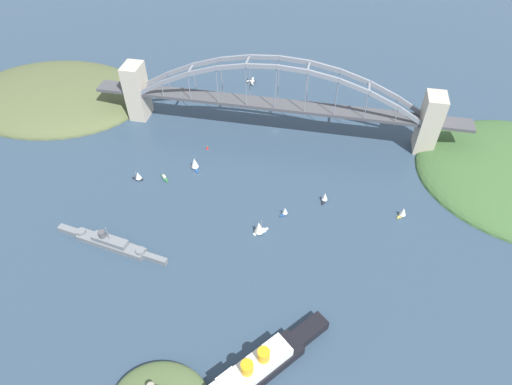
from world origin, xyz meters
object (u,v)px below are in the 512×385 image
Objects in this scene: seaplane_taxiing_near_bridge at (252,82)px; small_boat_2 at (325,197)px; small_boat_3 at (165,178)px; naval_cruiser at (110,243)px; small_boat_4 at (403,212)px; small_boat_1 at (285,211)px; channel_marker_buoy at (207,148)px; ocean_liner at (252,373)px; small_boat_0 at (138,176)px; small_boat_6 at (195,163)px; harbor_arch_bridge at (276,104)px; small_boat_5 at (259,227)px.

small_boat_2 is (-78.26, 138.80, 1.38)m from seaplane_taxiing_near_bridge.
small_boat_2 is at bearing 179.93° from small_boat_3.
small_boat_3 is at bearing -0.07° from small_boat_2.
naval_cruiser is 9.67× the size of small_boat_4.
channel_marker_buoy is at bearing -39.52° from small_boat_1.
channel_marker_buoy is at bearing -16.63° from small_boat_4.
channel_marker_buoy is (68.45, -165.03, -4.53)m from ocean_liner.
small_boat_6 reaches higher than small_boat_0.
ocean_liner is 178.72m from channel_marker_buoy.
naval_cruiser is 110.58m from small_boat_1.
small_boat_1 reaches higher than small_boat_3.
small_boat_2 is 113.28m from small_boat_3.
small_boat_1 is (-20.79, 88.87, -22.21)m from harbor_arch_bridge.
small_boat_5 is (-86.74, -27.89, 2.05)m from naval_cruiser.
small_boat_1 is 88.58m from channel_marker_buoy.
ocean_liner is 6.86× the size of small_boat_5.
small_boat_5 is 1.06× the size of small_boat_6.
small_boat_0 is 0.72× the size of small_boat_5.
harbor_arch_bridge is at bearing -38.13° from small_boat_4.
channel_marker_buoy is (54.75, -75.02, -4.04)m from small_boat_5.
small_boat_2 is 0.71× the size of small_boat_5.
naval_cruiser is at bearing 59.58° from harbor_arch_bridge.
harbor_arch_bridge is 124.06m from small_boat_4.
ocean_liner reaches higher than small_boat_1.
naval_cruiser is 91.13m from small_boat_5.
ocean_liner is at bearing 101.52° from seaplane_taxiing_near_bridge.
small_boat_3 is 0.99× the size of small_boat_4.
small_boat_6 is at bearing -9.17° from small_boat_2.
small_boat_3 is at bearing -54.82° from ocean_liner.
naval_cruiser is at bearing 24.90° from small_boat_1.
small_boat_2 is at bearing -144.38° from small_boat_1.
naval_cruiser is 6.72× the size of seaplane_taxiing_near_bridge.
harbor_arch_bridge is at bearing -57.68° from small_boat_2.
harbor_arch_bridge reaches higher than small_boat_0.
seaplane_taxiing_near_bridge is 152.40m from small_boat_0.
harbor_arch_bridge reaches higher than seaplane_taxiing_near_bridge.
small_boat_6 reaches higher than small_boat_2.
small_boat_2 is 2.88× the size of channel_marker_buoy.
harbor_arch_bridge is 25.61× the size of seaplane_taxiing_near_bridge.
seaplane_taxiing_near_bridge is 1.06× the size of small_boat_6.
ocean_liner is at bearing 98.65° from small_boat_5.
ocean_liner is at bearing 58.39° from small_boat_4.
seaplane_taxiing_near_bridge is at bearing -63.85° from harbor_arch_bridge.
small_boat_1 is (0.14, -108.67, -2.47)m from ocean_liner.
small_boat_0 is at bearing 13.89° from small_boat_3.
naval_cruiser is 9.40× the size of small_boat_0.
small_boat_3 is 83.69m from small_boat_5.
small_boat_0 is 2.93× the size of channel_marker_buoy.
small_boat_4 reaches higher than channel_marker_buoy.
small_boat_2 is 0.75× the size of small_boat_6.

